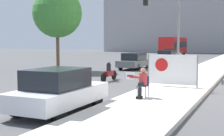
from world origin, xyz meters
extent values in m
plane|color=#4F4F51|center=(0.00, 0.00, 0.00)|extent=(160.00, 160.00, 0.00)
cube|color=beige|center=(3.52, 15.00, 0.09)|extent=(3.22, 90.00, 0.18)
cylinder|color=#474C56|center=(2.75, 2.14, 0.41)|extent=(0.03, 0.03, 0.46)
cylinder|color=#474C56|center=(3.12, 2.14, 0.41)|extent=(0.03, 0.03, 0.46)
cylinder|color=#474C56|center=(2.75, 2.51, 0.41)|extent=(0.03, 0.03, 0.46)
cylinder|color=#474C56|center=(3.12, 2.51, 0.41)|extent=(0.03, 0.03, 0.46)
cube|color=navy|center=(2.93, 2.33, 0.65)|extent=(0.40, 0.40, 0.02)
cube|color=navy|center=(2.93, 2.52, 0.85)|extent=(0.40, 0.02, 0.38)
cylinder|color=black|center=(2.93, 2.17, 0.75)|extent=(0.18, 0.42, 0.18)
cylinder|color=black|center=(2.93, 1.96, 0.41)|extent=(0.16, 0.16, 0.46)
cube|color=black|center=(2.93, 1.90, 0.23)|extent=(0.20, 0.28, 0.10)
cylinder|color=#B23333|center=(2.93, 2.36, 0.92)|extent=(0.34, 0.34, 0.52)
sphere|color=tan|center=(2.93, 2.36, 1.29)|extent=(0.22, 0.22, 0.22)
cylinder|color=#B23333|center=(2.61, 2.28, 1.00)|extent=(0.45, 0.09, 0.09)
cube|color=white|center=(2.40, 2.28, 1.04)|extent=(0.38, 0.02, 0.30)
cube|color=#AD1414|center=(2.40, 2.26, 1.04)|extent=(0.29, 0.01, 0.07)
cylinder|color=slate|center=(2.00, 5.97, 0.99)|extent=(0.06, 0.06, 1.63)
cylinder|color=slate|center=(4.53, 5.97, 0.99)|extent=(0.06, 0.06, 1.63)
cube|color=white|center=(3.27, 5.97, 1.04)|extent=(2.53, 0.02, 1.53)
cylinder|color=red|center=(2.71, 5.95, 1.27)|extent=(0.67, 0.01, 0.67)
cylinder|color=slate|center=(2.31, 11.57, 3.16)|extent=(0.16, 0.16, 5.96)
sphere|color=green|center=(0.02, 11.36, 5.14)|extent=(0.18, 0.18, 0.18)
cube|color=silver|center=(0.88, -0.67, 0.56)|extent=(1.85, 4.11, 0.59)
cube|color=black|center=(0.88, -0.83, 1.19)|extent=(1.59, 2.13, 0.67)
cylinder|color=black|center=(0.06, 0.60, 0.32)|extent=(0.22, 0.64, 0.64)
cylinder|color=black|center=(1.69, 0.60, 0.32)|extent=(0.22, 0.64, 0.64)
cylinder|color=black|center=(0.06, -1.94, 0.32)|extent=(0.22, 0.64, 0.64)
cylinder|color=black|center=(1.69, -1.94, 0.32)|extent=(0.22, 0.64, 0.64)
cube|color=#565B60|center=(-2.80, 16.87, 0.55)|extent=(1.80, 4.76, 0.55)
cube|color=black|center=(-2.80, 16.68, 1.14)|extent=(1.55, 2.48, 0.64)
cylinder|color=black|center=(-3.59, 18.35, 0.32)|extent=(0.22, 0.64, 0.64)
cylinder|color=black|center=(-2.01, 18.35, 0.32)|extent=(0.22, 0.64, 0.64)
cylinder|color=black|center=(-3.59, 15.39, 0.32)|extent=(0.22, 0.64, 0.64)
cylinder|color=black|center=(-2.01, 15.39, 0.32)|extent=(0.22, 0.64, 0.64)
cube|color=#565B60|center=(-2.51, 27.37, 0.55)|extent=(1.86, 4.73, 0.55)
cube|color=black|center=(-2.51, 27.18, 1.15)|extent=(1.60, 2.46, 0.65)
cylinder|color=black|center=(-3.33, 28.84, 0.32)|extent=(0.22, 0.64, 0.64)
cylinder|color=black|center=(-1.69, 28.84, 0.32)|extent=(0.22, 0.64, 0.64)
cylinder|color=black|center=(-3.33, 25.91, 0.32)|extent=(0.22, 0.64, 0.64)
cylinder|color=black|center=(-1.69, 25.91, 0.32)|extent=(0.22, 0.64, 0.64)
cube|color=silver|center=(-3.55, 33.95, 0.57)|extent=(1.74, 4.34, 0.59)
cube|color=black|center=(-3.55, 33.77, 1.20)|extent=(1.50, 2.25, 0.68)
cylinder|color=black|center=(-4.31, 35.29, 0.32)|extent=(0.22, 0.64, 0.64)
cylinder|color=black|center=(-2.79, 35.29, 0.32)|extent=(0.22, 0.64, 0.64)
cylinder|color=black|center=(-4.31, 32.60, 0.32)|extent=(0.22, 0.64, 0.64)
cylinder|color=black|center=(-2.79, 32.60, 0.32)|extent=(0.22, 0.64, 0.64)
cube|color=red|center=(-5.49, 43.23, 1.83)|extent=(2.46, 10.44, 2.77)
cube|color=black|center=(-5.49, 43.23, 1.99)|extent=(2.48, 9.92, 0.90)
cylinder|color=black|center=(-6.57, 46.47, 0.52)|extent=(0.30, 1.04, 1.04)
cylinder|color=black|center=(-4.41, 46.47, 0.52)|extent=(0.30, 1.04, 1.04)
cylinder|color=black|center=(-6.57, 40.00, 0.52)|extent=(0.30, 1.04, 1.04)
cylinder|color=black|center=(-4.41, 40.00, 0.52)|extent=(0.30, 1.04, 1.04)
cube|color=maroon|center=(-1.21, 7.89, 0.48)|extent=(0.24, 0.93, 0.32)
cylinder|color=black|center=(-1.21, 7.84, 0.80)|extent=(0.28, 0.28, 0.52)
sphere|color=black|center=(-1.21, 7.84, 1.08)|extent=(0.24, 0.24, 0.24)
cylinder|color=black|center=(-1.21, 8.66, 0.30)|extent=(0.10, 0.60, 0.60)
cylinder|color=black|center=(-1.21, 7.12, 0.30)|extent=(0.10, 0.60, 0.60)
cylinder|color=brown|center=(-8.21, 12.54, 1.72)|extent=(0.28, 0.28, 3.44)
sphere|color=#387A33|center=(-8.21, 12.54, 4.90)|extent=(4.18, 4.18, 4.18)
camera|label=1|loc=(7.05, -9.77, 2.45)|focal=50.00mm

